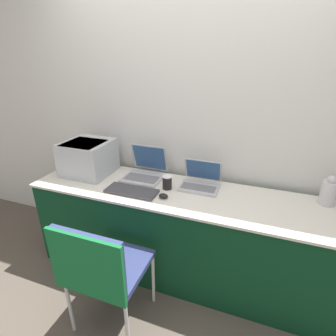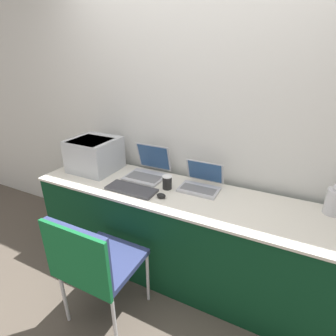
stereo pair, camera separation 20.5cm
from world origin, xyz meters
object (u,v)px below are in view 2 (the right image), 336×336
Objects in this scene: printer at (94,153)px; laptop_right at (201,183)px; coffee_cup at (167,182)px; metal_pitcher at (334,201)px; mouse at (161,196)px; laptop_left at (148,170)px; external_keyboard at (131,189)px; chair at (91,261)px.

printer is 1.28× the size of laptop_right.
coffee_cup is 0.50× the size of metal_pitcher.
laptop_left is at bearing 134.03° from mouse.
coffee_cup is at bearing -151.98° from laptop_right.
metal_pitcher is at bearing 3.75° from printer.
metal_pitcher is at bearing 13.21° from external_keyboard.
mouse is at bearing -126.88° from laptop_right.
laptop_left is 0.42m from mouse.
mouse is at bearing -163.81° from metal_pitcher.
printer is at bearing 176.56° from coffee_cup.
external_keyboard is (0.02, -0.30, -0.05)m from laptop_left.
metal_pitcher reaches higher than chair.
external_keyboard is at bearing -166.79° from metal_pitcher.
printer is 1.19× the size of laptop_left.
metal_pitcher is (1.17, 0.17, 0.04)m from coffee_cup.
metal_pitcher is at bearing 1.18° from laptop_left.
printer is 0.84m from mouse.
laptop_left is at bearing 94.01° from external_keyboard.
laptop_left is at bearing 10.84° from printer.
laptop_right is (0.50, -0.02, -0.01)m from laptop_left.
external_keyboard is at bearing 96.37° from chair.
printer is at bearing 165.81° from mouse.
laptop_right reaches higher than coffee_cup.
laptop_right reaches higher than mouse.
laptop_left is 1.43m from metal_pitcher.
laptop_right is at bearing 64.09° from chair.
external_keyboard is at bearing -149.48° from laptop_right.
laptop_left reaches higher than external_keyboard.
mouse is (-0.21, -0.28, -0.03)m from laptop_right.
printer is 1.79× the size of metal_pitcher.
laptop_left reaches higher than coffee_cup.
laptop_right reaches higher than external_keyboard.
printer is 5.49× the size of mouse.
mouse is (0.80, -0.20, -0.14)m from printer.
metal_pitcher is (0.92, 0.05, 0.05)m from laptop_right.
chair is at bearing -83.63° from external_keyboard.
metal_pitcher reaches higher than external_keyboard.
chair is (-1.34, -0.91, -0.32)m from metal_pitcher.
laptop_left is 3.02× the size of coffee_cup.
external_keyboard is 0.62m from chair.
metal_pitcher is 0.25× the size of chair.
laptop_right is 1.40× the size of metal_pitcher.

